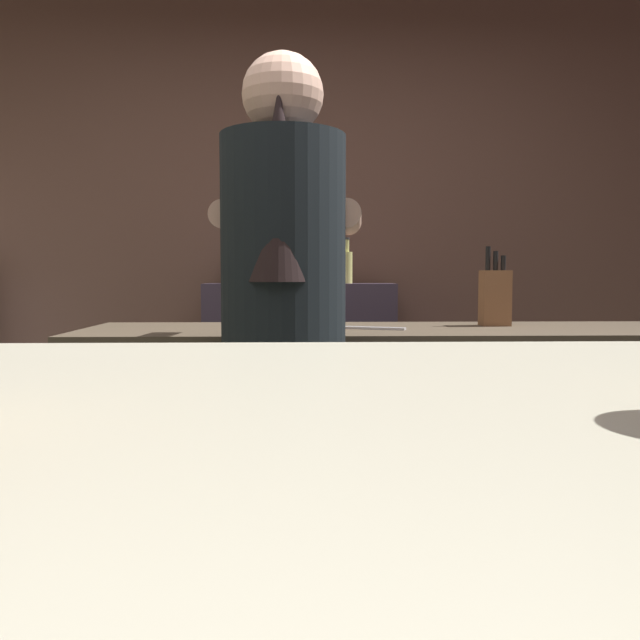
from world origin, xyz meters
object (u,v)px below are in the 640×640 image
Objects in this scene: mixing_bowl at (297,321)px; bottle_hot_sauce at (269,263)px; knife_block at (495,297)px; chefs_knife at (370,328)px; bartender at (284,319)px; bottle_olive_oil at (244,263)px; bottle_vinegar at (228,266)px; bottle_soy at (346,266)px.

bottle_hot_sauce reaches higher than mixing_bowl.
knife_block is 0.50m from chefs_knife.
bottle_olive_oil is (-0.24, 1.53, 0.18)m from bartender.
bottle_vinegar is at bearing 17.07° from bartender.
bartender reaches higher than knife_block.
mixing_bowl is 1.16m from bottle_soy.
bottle_hot_sauce and bottle_olive_oil have the same top height.
bottle_vinegar is at bearing 136.54° from chefs_knife.
bottle_olive_oil is 0.52m from bottle_soy.
chefs_knife is at bearing -69.99° from bottle_hot_sauce.
mixing_bowl is 1.27m from bottle_vinegar.
knife_block is (0.75, 0.55, 0.04)m from bartender.
bottle_olive_oil is at bearing 135.42° from knife_block.
knife_block is at bearing -44.69° from bottle_vinegar.
bottle_soy is at bearing 2.20° from bottle_olive_oil.
bottle_vinegar is (-1.09, 1.07, 0.13)m from knife_block.
bottle_olive_oil is (-0.99, 0.98, 0.14)m from knife_block.
chefs_knife is 1.00× the size of bottle_vinegar.
bottle_olive_oil is (0.09, -0.10, 0.01)m from bottle_vinegar.
bottle_soy is (0.62, -0.08, -0.00)m from bottle_vinegar.
bartender is at bearing -143.68° from knife_block.
bottle_vinegar is 0.62m from bottle_soy.
bottle_vinegar is at bearing 107.23° from mixing_bowl.
bottle_vinegar is 0.13m from bottle_olive_oil.
bottle_soy is (0.00, 1.14, 0.23)m from chefs_knife.
bottle_vinegar is 0.90× the size of bottle_olive_oil.
knife_block is at bearing -48.30° from bartender.
bottle_soy is (0.28, 1.55, 0.17)m from bartender.
bottle_hot_sauce is 1.11× the size of bottle_vinegar.
bottle_olive_oil is 1.13× the size of bottle_soy.
knife_block is 1.53m from bottle_vinegar.
bartender is at bearing -78.31° from bottle_vinegar.
bottle_soy is (0.39, 0.06, -0.01)m from bottle_hot_sauce.
mixing_bowl reaches higher than chefs_knife.
chefs_knife is 1.18m from bottle_hot_sauce.
bottle_hot_sauce is at bearing 97.93° from mixing_bowl.
knife_block is at bearing -47.41° from bottle_hot_sauce.
bottle_olive_oil reaches higher than knife_block.
bottle_hot_sauce is at bearing 129.69° from chefs_knife.
bartender is 1.56m from bottle_olive_oil.
bottle_vinegar reaches higher than bottle_soy.
bartender is 1.67m from bottle_vinegar.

